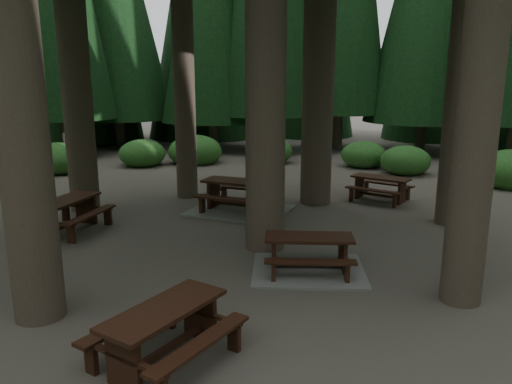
{
  "coord_description": "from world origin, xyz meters",
  "views": [
    {
      "loc": [
        0.51,
        -10.21,
        3.67
      ],
      "look_at": [
        0.61,
        0.84,
        1.1
      ],
      "focal_mm": 35.0,
      "sensor_mm": 36.0,
      "label": 1
    }
  ],
  "objects_px": {
    "picnic_table_a": "(309,260)",
    "picnic_table_e": "(165,326)",
    "picnic_table_b": "(67,210)",
    "picnic_table_d": "(380,185)",
    "picnic_table_c": "(240,200)"
  },
  "relations": [
    {
      "from": "picnic_table_b",
      "to": "picnic_table_c",
      "type": "bearing_deg",
      "value": -49.74
    },
    {
      "from": "picnic_table_b",
      "to": "picnic_table_d",
      "type": "distance_m",
      "value": 8.84
    },
    {
      "from": "picnic_table_a",
      "to": "picnic_table_d",
      "type": "relative_size",
      "value": 1.03
    },
    {
      "from": "picnic_table_a",
      "to": "picnic_table_d",
      "type": "bearing_deg",
      "value": 67.1
    },
    {
      "from": "picnic_table_c",
      "to": "picnic_table_b",
      "type": "bearing_deg",
      "value": -133.11
    },
    {
      "from": "picnic_table_c",
      "to": "picnic_table_e",
      "type": "distance_m",
      "value": 7.54
    },
    {
      "from": "picnic_table_a",
      "to": "picnic_table_e",
      "type": "distance_m",
      "value": 3.81
    },
    {
      "from": "picnic_table_b",
      "to": "picnic_table_d",
      "type": "relative_size",
      "value": 1.02
    },
    {
      "from": "picnic_table_b",
      "to": "picnic_table_c",
      "type": "xyz_separation_m",
      "value": [
        4.1,
        1.8,
        -0.22
      ]
    },
    {
      "from": "picnic_table_a",
      "to": "picnic_table_e",
      "type": "xyz_separation_m",
      "value": [
        -2.22,
        -3.08,
        0.27
      ]
    },
    {
      "from": "picnic_table_b",
      "to": "picnic_table_e",
      "type": "distance_m",
      "value": 6.59
    },
    {
      "from": "picnic_table_a",
      "to": "picnic_table_d",
      "type": "xyz_separation_m",
      "value": [
        2.78,
        5.63,
        0.25
      ]
    },
    {
      "from": "picnic_table_d",
      "to": "picnic_table_b",
      "type": "bearing_deg",
      "value": -124.1
    },
    {
      "from": "picnic_table_e",
      "to": "picnic_table_a",
      "type": "bearing_deg",
      "value": -2.1
    },
    {
      "from": "picnic_table_c",
      "to": "picnic_table_d",
      "type": "bearing_deg",
      "value": 39.28
    }
  ]
}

